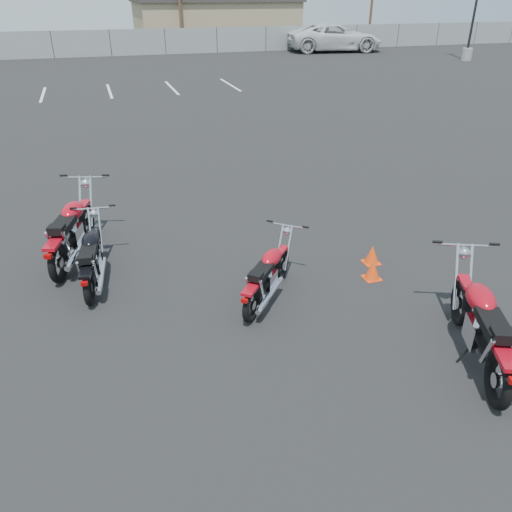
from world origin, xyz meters
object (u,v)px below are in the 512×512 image
object	(u,v)px
motorcycle_third_red	(268,275)
white_van	(336,29)
motorcycle_front_red	(72,231)
motorcycle_rear_red	(482,326)
motorcycle_second_black	(92,258)

from	to	relation	value
motorcycle_third_red	white_van	size ratio (longest dim) A/B	0.19
motorcycle_front_red	motorcycle_rear_red	bearing A→B (deg)	-42.44
motorcycle_second_black	white_van	size ratio (longest dim) A/B	0.23
motorcycle_rear_red	white_van	xyz separation A→B (m)	(14.60, 34.65, 1.08)
motorcycle_third_red	white_van	xyz separation A→B (m)	(16.69, 32.48, 1.19)
motorcycle_front_red	white_van	xyz separation A→B (m)	(19.52, 30.15, 1.07)
motorcycle_front_red	motorcycle_third_red	bearing A→B (deg)	-39.38
motorcycle_second_black	white_van	xyz separation A→B (m)	(19.22, 31.13, 1.17)
motorcycle_front_red	white_van	world-z (taller)	white_van
motorcycle_rear_red	motorcycle_front_red	bearing A→B (deg)	137.56
motorcycle_second_black	motorcycle_third_red	size ratio (longest dim) A/B	1.20
motorcycle_front_red	motorcycle_third_red	xyz separation A→B (m)	(2.83, -2.32, -0.12)
white_van	motorcycle_second_black	bearing A→B (deg)	157.56
motorcycle_third_red	white_van	world-z (taller)	white_van
motorcycle_rear_red	motorcycle_third_red	bearing A→B (deg)	133.86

